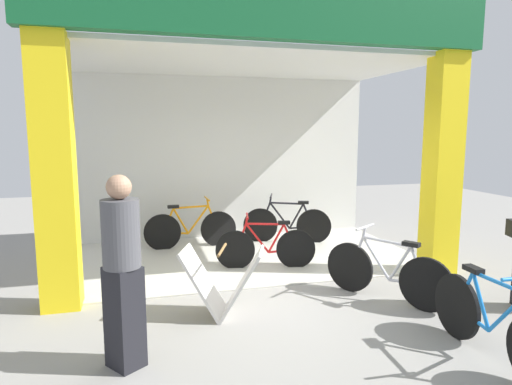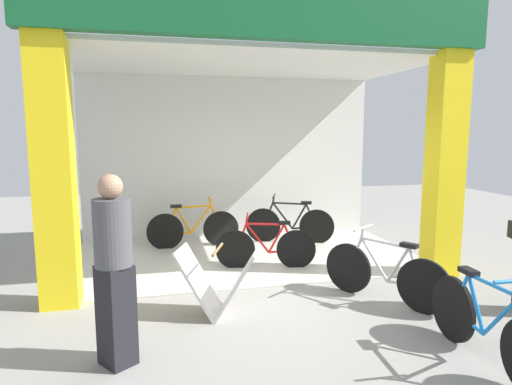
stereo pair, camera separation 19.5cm
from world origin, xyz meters
name	(u,v)px [view 2 (the right image)]	position (x,y,z in m)	size (l,w,h in m)	color
ground_plane	(269,288)	(0.00, 0.00, 0.00)	(18.82, 18.82, 0.00)	gray
shop_facade	(246,126)	(0.00, 1.47, 2.10)	(5.61, 3.26, 3.95)	beige
bicycle_inside_0	(193,228)	(-0.79, 2.20, 0.35)	(1.59, 0.44, 0.87)	black
bicycle_inside_1	(290,224)	(0.95, 2.14, 0.35)	(1.51, 0.59, 0.88)	black
bicycle_inside_2	(266,247)	(0.16, 0.78, 0.32)	(1.45, 0.42, 0.81)	black
bicycle_parked_0	(384,274)	(1.21, -0.76, 0.35)	(0.92, 1.34, 0.87)	black
bicycle_parked_1	(487,327)	(1.36, -2.25, 0.35)	(0.44, 1.61, 0.88)	black
sandwich_board_sign	(218,282)	(-0.75, -0.69, 0.38)	(1.00, 0.75, 0.77)	silver
pedestrian_0	(114,270)	(-1.75, -1.51, 0.85)	(0.44, 0.44, 1.67)	black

